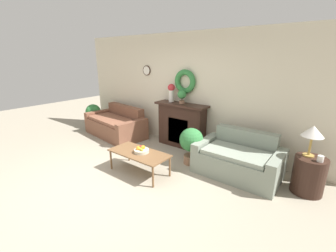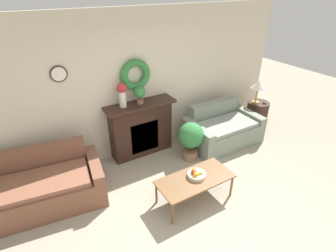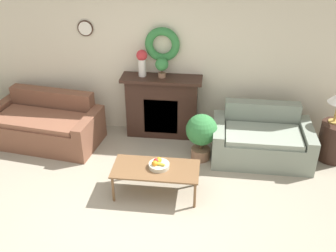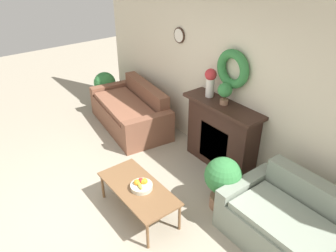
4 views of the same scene
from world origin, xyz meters
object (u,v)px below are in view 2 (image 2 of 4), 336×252
object	(u,v)px
loveseat_right	(222,129)
coffee_table	(195,180)
side_table_by_loveseat	(257,115)
table_lamp	(258,85)
fireplace	(141,128)
couch_left	(41,187)
potted_plant_floor_by_loveseat	(191,138)
potted_plant_on_mantel	(140,93)
mug	(266,101)
fruit_bowl	(196,174)
vase_on_mantel_left	(122,93)

from	to	relation	value
loveseat_right	coffee_table	world-z (taller)	loveseat_right
side_table_by_loveseat	table_lamp	world-z (taller)	table_lamp
fireplace	loveseat_right	xyz separation A→B (m)	(1.64, -0.51, -0.25)
couch_left	potted_plant_floor_by_loveseat	bearing A→B (deg)	2.83
potted_plant_floor_by_loveseat	potted_plant_on_mantel	bearing A→B (deg)	136.41
table_lamp	mug	xyz separation A→B (m)	(0.17, -0.13, -0.36)
fruit_bowl	side_table_by_loveseat	world-z (taller)	side_table_by_loveseat
side_table_by_loveseat	loveseat_right	bearing A→B (deg)	-175.51
side_table_by_loveseat	fruit_bowl	bearing A→B (deg)	-156.02
fireplace	couch_left	xyz separation A→B (m)	(-1.92, -0.45, -0.25)
couch_left	potted_plant_on_mantel	world-z (taller)	potted_plant_on_mantel
coffee_table	potted_plant_floor_by_loveseat	world-z (taller)	potted_plant_floor_by_loveseat
table_lamp	vase_on_mantel_left	size ratio (longest dim) A/B	1.16
side_table_by_loveseat	potted_plant_floor_by_loveseat	xyz separation A→B (m)	(-2.07, -0.26, 0.16)
couch_left	loveseat_right	distance (m)	3.56
loveseat_right	potted_plant_floor_by_loveseat	world-z (taller)	loveseat_right
potted_plant_on_mantel	potted_plant_floor_by_loveseat	world-z (taller)	potted_plant_on_mantel
side_table_by_loveseat	potted_plant_floor_by_loveseat	bearing A→B (deg)	-172.84
couch_left	fruit_bowl	bearing A→B (deg)	-20.74
side_table_by_loveseat	vase_on_mantel_left	size ratio (longest dim) A/B	1.41
coffee_table	potted_plant_on_mantel	world-z (taller)	potted_plant_on_mantel
potted_plant_on_mantel	potted_plant_floor_by_loveseat	distance (m)	1.26
potted_plant_on_mantel	couch_left	bearing A→B (deg)	-167.32
potted_plant_floor_by_loveseat	mug	bearing A→B (deg)	4.61
fireplace	vase_on_mantel_left	world-z (taller)	vase_on_mantel_left
side_table_by_loveseat	couch_left	bearing A→B (deg)	-179.63
fruit_bowl	mug	distance (m)	2.94
coffee_table	mug	distance (m)	2.99
loveseat_right	side_table_by_loveseat	size ratio (longest dim) A/B	2.47
potted_plant_on_mantel	fireplace	bearing A→B (deg)	110.66
fireplace	potted_plant_on_mantel	world-z (taller)	potted_plant_on_mantel
coffee_table	table_lamp	world-z (taller)	table_lamp
loveseat_right	table_lamp	world-z (taller)	table_lamp
fireplace	couch_left	size ratio (longest dim) A/B	0.69
mug	loveseat_right	bearing A→B (deg)	-179.81
side_table_by_loveseat	table_lamp	xyz separation A→B (m)	(-0.06, 0.05, 0.71)
loveseat_right	table_lamp	distance (m)	1.30
fireplace	side_table_by_loveseat	size ratio (longest dim) A/B	2.14
fruit_bowl	side_table_by_loveseat	size ratio (longest dim) A/B	0.46
mug	potted_plant_floor_by_loveseat	size ratio (longest dim) A/B	0.13
loveseat_right	potted_plant_floor_by_loveseat	size ratio (longest dim) A/B	1.99
potted_plant_on_mantel	fruit_bowl	bearing A→B (deg)	-84.39
coffee_table	potted_plant_on_mantel	bearing A→B (deg)	94.31
table_lamp	mug	distance (m)	0.42
fireplace	coffee_table	xyz separation A→B (m)	(0.13, -1.61, -0.16)
coffee_table	vase_on_mantel_left	size ratio (longest dim) A/B	2.68
fireplace	potted_plant_floor_by_loveseat	distance (m)	0.98
fruit_bowl	potted_plant_floor_by_loveseat	xyz separation A→B (m)	(0.54, 0.90, 0.00)
loveseat_right	fireplace	bearing A→B (deg)	163.35
fruit_bowl	potted_plant_floor_by_loveseat	bearing A→B (deg)	58.98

